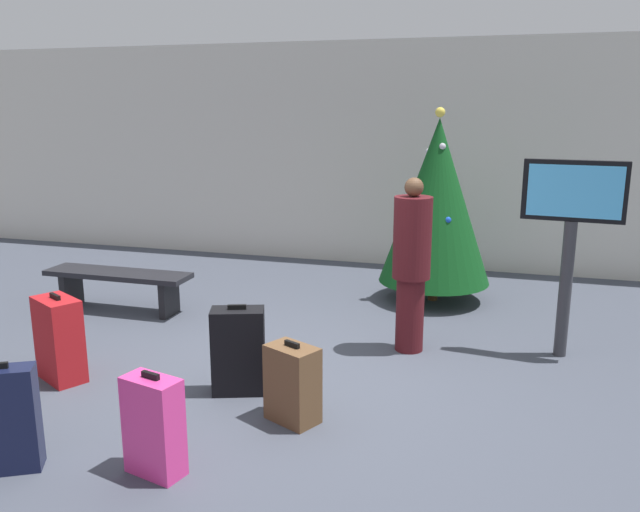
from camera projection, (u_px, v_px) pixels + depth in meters
ground_plane at (291, 380)px, 5.72m from camera, size 16.00×16.00×0.00m
back_wall at (388, 155)px, 9.64m from camera, size 16.00×0.20×3.33m
holiday_tree at (436, 201)px, 7.81m from camera, size 1.37×1.37×2.37m
flight_info_kiosk at (571, 221)px, 5.98m from camera, size 0.92×0.18×1.90m
waiting_bench at (118, 281)px, 7.59m from camera, size 1.78×0.44×0.48m
traveller_0 at (412, 262)px, 6.23m from camera, size 0.38×0.38×1.73m
suitcase_0 at (154, 426)px, 4.19m from camera, size 0.43×0.29×0.72m
suitcase_1 at (1, 420)px, 4.22m from camera, size 0.50×0.39×0.77m
suitcase_3 at (238, 351)px, 5.40m from camera, size 0.50×0.38×0.78m
suitcase_4 at (59, 339)px, 5.65m from camera, size 0.54×0.46×0.79m
suitcase_5 at (292, 384)px, 4.92m from camera, size 0.47×0.40×0.65m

